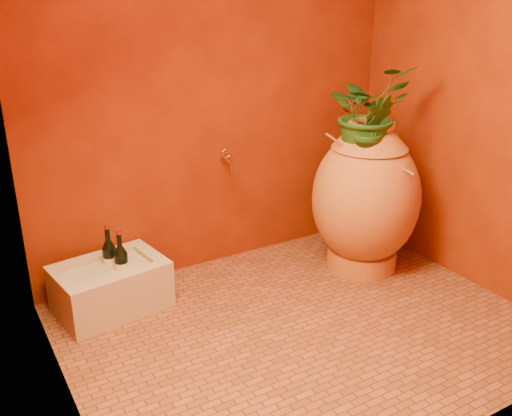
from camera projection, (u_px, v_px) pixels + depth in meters
floor at (302, 328)px, 3.19m from camera, size 2.50×2.50×0.00m
wall_back at (216, 78)px, 3.53m from camera, size 2.50×0.02×2.50m
wall_left at (38, 139)px, 2.14m from camera, size 0.02×2.00×2.50m
wall_right at (485, 84)px, 3.32m from camera, size 0.02×2.00×2.50m
amphora at (366, 197)px, 3.70m from camera, size 0.87×0.87×1.00m
stone_basin at (111, 287)px, 3.34m from camera, size 0.67×0.50×0.29m
wine_bottle_a at (110, 259)px, 3.36m from camera, size 0.08×0.08×0.34m
wine_bottle_b at (122, 264)px, 3.30m from camera, size 0.08×0.08×0.34m
wine_bottle_c at (110, 261)px, 3.38m from camera, size 0.07×0.07×0.29m
wall_tap at (227, 160)px, 3.67m from camera, size 0.07×0.14×0.16m
plant_main at (368, 112)px, 3.49m from camera, size 0.53×0.46×0.57m
plant_side at (372, 129)px, 3.42m from camera, size 0.30×0.29×0.43m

